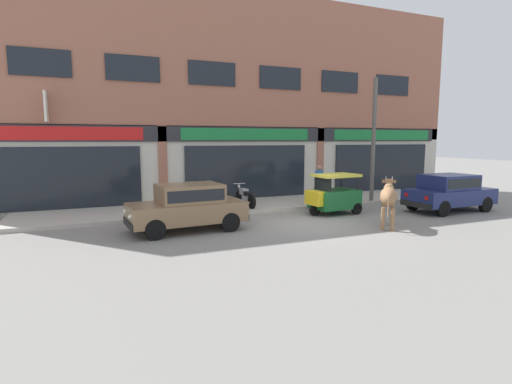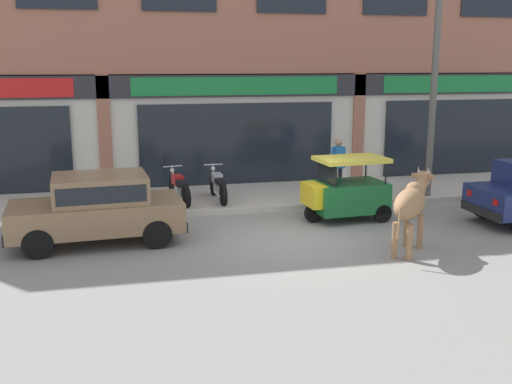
{
  "view_description": "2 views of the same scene",
  "coord_description": "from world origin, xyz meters",
  "px_view_note": "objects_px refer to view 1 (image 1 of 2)",
  "views": [
    {
      "loc": [
        -6.72,
        -11.59,
        2.83
      ],
      "look_at": [
        -1.42,
        1.0,
        1.02
      ],
      "focal_mm": 28.0,
      "sensor_mm": 36.0,
      "label": 1
    },
    {
      "loc": [
        -3.44,
        -12.09,
        3.75
      ],
      "look_at": [
        -0.43,
        1.0,
        0.81
      ],
      "focal_mm": 42.0,
      "sensor_mm": 36.0,
      "label": 2
    }
  ],
  "objects_px": {
    "auto_rickshaw": "(333,197)",
    "utility_pole": "(374,140)",
    "cow": "(388,196)",
    "motorcycle_0": "(221,198)",
    "pedestrian": "(319,180)",
    "car_0": "(188,205)",
    "motorcycle_1": "(245,197)",
    "car_1": "(449,191)"
  },
  "relations": [
    {
      "from": "cow",
      "to": "motorcycle_1",
      "type": "relative_size",
      "value": 0.97
    },
    {
      "from": "cow",
      "to": "auto_rickshaw",
      "type": "height_order",
      "value": "cow"
    },
    {
      "from": "pedestrian",
      "to": "utility_pole",
      "type": "bearing_deg",
      "value": -8.14
    },
    {
      "from": "auto_rickshaw",
      "to": "motorcycle_0",
      "type": "bearing_deg",
      "value": 150.82
    },
    {
      "from": "motorcycle_0",
      "to": "utility_pole",
      "type": "xyz_separation_m",
      "value": [
        6.73,
        -0.71,
        2.25
      ]
    },
    {
      "from": "cow",
      "to": "pedestrian",
      "type": "xyz_separation_m",
      "value": [
        0.13,
        4.41,
        0.12
      ]
    },
    {
      "from": "cow",
      "to": "auto_rickshaw",
      "type": "distance_m",
      "value": 2.7
    },
    {
      "from": "motorcycle_0",
      "to": "motorcycle_1",
      "type": "distance_m",
      "value": 1.03
    },
    {
      "from": "pedestrian",
      "to": "car_1",
      "type": "bearing_deg",
      "value": -37.08
    },
    {
      "from": "utility_pole",
      "to": "motorcycle_1",
      "type": "bearing_deg",
      "value": 172.59
    },
    {
      "from": "cow",
      "to": "utility_pole",
      "type": "bearing_deg",
      "value": 57.15
    },
    {
      "from": "auto_rickshaw",
      "to": "utility_pole",
      "type": "xyz_separation_m",
      "value": [
        2.95,
        1.4,
        2.12
      ]
    },
    {
      "from": "utility_pole",
      "to": "car_1",
      "type": "bearing_deg",
      "value": -59.97
    },
    {
      "from": "motorcycle_1",
      "to": "utility_pole",
      "type": "height_order",
      "value": "utility_pole"
    },
    {
      "from": "motorcycle_1",
      "to": "auto_rickshaw",
      "type": "bearing_deg",
      "value": -37.86
    },
    {
      "from": "car_0",
      "to": "motorcycle_1",
      "type": "xyz_separation_m",
      "value": [
        2.99,
        2.78,
        -0.28
      ]
    },
    {
      "from": "auto_rickshaw",
      "to": "pedestrian",
      "type": "xyz_separation_m",
      "value": [
        0.45,
        1.76,
        0.47
      ]
    },
    {
      "from": "car_0",
      "to": "auto_rickshaw",
      "type": "bearing_deg",
      "value": 6.41
    },
    {
      "from": "car_1",
      "to": "pedestrian",
      "type": "xyz_separation_m",
      "value": [
        -4.06,
        3.07,
        0.31
      ]
    },
    {
      "from": "auto_rickshaw",
      "to": "car_0",
      "type": "bearing_deg",
      "value": -173.59
    },
    {
      "from": "cow",
      "to": "car_0",
      "type": "distance_m",
      "value": 6.4
    },
    {
      "from": "car_1",
      "to": "pedestrian",
      "type": "distance_m",
      "value": 5.1
    },
    {
      "from": "auto_rickshaw",
      "to": "motorcycle_0",
      "type": "distance_m",
      "value": 4.34
    },
    {
      "from": "car_1",
      "to": "utility_pole",
      "type": "distance_m",
      "value": 3.7
    },
    {
      "from": "utility_pole",
      "to": "car_0",
      "type": "bearing_deg",
      "value": -166.77
    },
    {
      "from": "car_1",
      "to": "pedestrian",
      "type": "relative_size",
      "value": 2.28
    },
    {
      "from": "auto_rickshaw",
      "to": "motorcycle_1",
      "type": "distance_m",
      "value": 3.49
    },
    {
      "from": "cow",
      "to": "utility_pole",
      "type": "height_order",
      "value": "utility_pole"
    },
    {
      "from": "auto_rickshaw",
      "to": "motorcycle_1",
      "type": "xyz_separation_m",
      "value": [
        -2.75,
        2.14,
        -0.13
      ]
    },
    {
      "from": "cow",
      "to": "motorcycle_0",
      "type": "relative_size",
      "value": 0.97
    },
    {
      "from": "cow",
      "to": "motorcycle_0",
      "type": "height_order",
      "value": "cow"
    },
    {
      "from": "car_1",
      "to": "motorcycle_1",
      "type": "relative_size",
      "value": 2.01
    },
    {
      "from": "car_0",
      "to": "auto_rickshaw",
      "type": "height_order",
      "value": "auto_rickshaw"
    },
    {
      "from": "cow",
      "to": "auto_rickshaw",
      "type": "bearing_deg",
      "value": 97.05
    },
    {
      "from": "motorcycle_0",
      "to": "car_0",
      "type": "bearing_deg",
      "value": -125.39
    },
    {
      "from": "pedestrian",
      "to": "utility_pole",
      "type": "distance_m",
      "value": 3.01
    },
    {
      "from": "cow",
      "to": "car_1",
      "type": "height_order",
      "value": "cow"
    },
    {
      "from": "motorcycle_0",
      "to": "motorcycle_1",
      "type": "relative_size",
      "value": 0.99
    },
    {
      "from": "cow",
      "to": "car_1",
      "type": "bearing_deg",
      "value": 17.81
    },
    {
      "from": "car_1",
      "to": "utility_pole",
      "type": "xyz_separation_m",
      "value": [
        -1.57,
        2.71,
        1.97
      ]
    },
    {
      "from": "car_1",
      "to": "pedestrian",
      "type": "height_order",
      "value": "pedestrian"
    },
    {
      "from": "cow",
      "to": "car_0",
      "type": "height_order",
      "value": "cow"
    }
  ]
}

